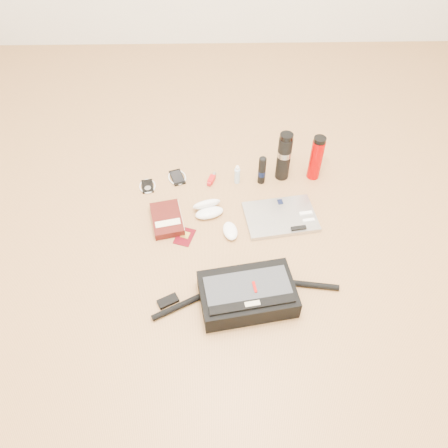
% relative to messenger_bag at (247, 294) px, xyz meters
% --- Properties ---
extents(ground, '(4.00, 4.00, 0.00)m').
position_rel_messenger_bag_xyz_m(ground, '(-0.04, 0.28, -0.05)').
color(ground, '#A47544').
rests_on(ground, ground).
extents(messenger_bag, '(0.80, 0.30, 0.11)m').
position_rel_messenger_bag_xyz_m(messenger_bag, '(0.00, 0.00, 0.00)').
color(messenger_bag, black).
rests_on(messenger_bag, ground).
extents(laptop, '(0.37, 0.29, 0.03)m').
position_rel_messenger_bag_xyz_m(laptop, '(0.19, 0.46, -0.04)').
color(laptop, '#A7A7A9').
rests_on(laptop, ground).
extents(book, '(0.18, 0.24, 0.04)m').
position_rel_messenger_bag_xyz_m(book, '(-0.36, 0.45, -0.03)').
color(book, '#3F0E0B').
rests_on(book, ground).
extents(passport, '(0.11, 0.13, 0.01)m').
position_rel_messenger_bag_xyz_m(passport, '(-0.28, 0.36, -0.05)').
color(passport, '#4A030B').
rests_on(passport, ground).
extents(mouse, '(0.09, 0.13, 0.04)m').
position_rel_messenger_bag_xyz_m(mouse, '(-0.06, 0.37, -0.03)').
color(mouse, white).
rests_on(mouse, ground).
extents(sunglasses_case, '(0.17, 0.16, 0.08)m').
position_rel_messenger_bag_xyz_m(sunglasses_case, '(-0.16, 0.51, -0.02)').
color(sunglasses_case, white).
rests_on(sunglasses_case, ground).
extents(ipod, '(0.10, 0.11, 0.01)m').
position_rel_messenger_bag_xyz_m(ipod, '(-0.48, 0.70, -0.04)').
color(ipod, black).
rests_on(ipod, ground).
extents(phone, '(0.12, 0.13, 0.01)m').
position_rel_messenger_bag_xyz_m(phone, '(-0.33, 0.77, -0.04)').
color(phone, black).
rests_on(phone, ground).
extents(inhaler, '(0.05, 0.10, 0.03)m').
position_rel_messenger_bag_xyz_m(inhaler, '(-0.15, 0.74, -0.04)').
color(inhaler, red).
rests_on(inhaler, ground).
extents(spray_bottle, '(0.03, 0.03, 0.11)m').
position_rel_messenger_bag_xyz_m(spray_bottle, '(-0.01, 0.73, -0.00)').
color(spray_bottle, silver).
rests_on(spray_bottle, ground).
extents(aerosol_can, '(0.05, 0.05, 0.17)m').
position_rel_messenger_bag_xyz_m(aerosol_can, '(0.12, 0.73, 0.03)').
color(aerosol_can, black).
rests_on(aerosol_can, ground).
extents(thermos_black, '(0.09, 0.09, 0.28)m').
position_rel_messenger_bag_xyz_m(thermos_black, '(0.23, 0.77, 0.09)').
color(thermos_black, black).
rests_on(thermos_black, ground).
extents(thermos_red, '(0.07, 0.07, 0.26)m').
position_rel_messenger_bag_xyz_m(thermos_red, '(0.40, 0.77, 0.08)').
color(thermos_red, '#B00000').
rests_on(thermos_red, ground).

